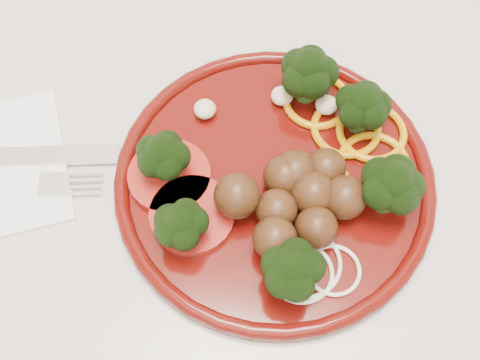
# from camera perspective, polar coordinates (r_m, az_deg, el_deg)

# --- Properties ---
(counter) EXTENTS (2.40, 0.60, 0.90)m
(counter) POSITION_cam_1_polar(r_m,az_deg,el_deg) (0.99, -5.67, -10.26)
(counter) COLOR silver
(counter) RESTS_ON ground
(plate) EXTENTS (0.29, 0.29, 0.07)m
(plate) POSITION_cam_1_polar(r_m,az_deg,el_deg) (0.53, 3.88, 0.16)
(plate) COLOR #430805
(plate) RESTS_ON counter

